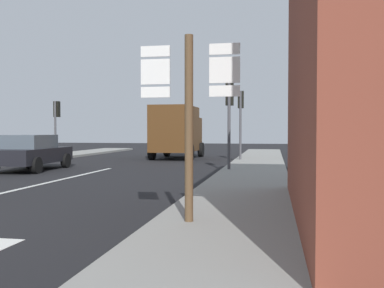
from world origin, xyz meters
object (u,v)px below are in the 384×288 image
Objects in this scene: route_sign_post at (189,114)px; sedan_far at (31,152)px; traffic_light_far_right at (241,109)px; traffic_light_near_right at (229,106)px; traffic_light_far_left at (56,116)px; delivery_truck at (177,131)px.

sedan_far is at bearing 132.22° from route_sign_post.
route_sign_post is at bearing -88.77° from traffic_light_far_right.
traffic_light_near_right is (0.00, -5.91, -0.14)m from traffic_light_far_right.
traffic_light_far_right is at bearing 91.23° from route_sign_post.
traffic_light_far_right is 10.53m from traffic_light_far_left.
traffic_light_near_right is at bearing -63.88° from delivery_truck.
route_sign_post is 15.96m from traffic_light_far_right.
traffic_light_near_right reaches higher than sedan_far.
traffic_light_far_right reaches higher than traffic_light_near_right.
traffic_light_far_left is (-10.52, 0.06, -0.30)m from traffic_light_far_right.
traffic_light_far_right reaches higher than traffic_light_far_left.
route_sign_post is 19.34m from traffic_light_far_left.
sedan_far is 7.30m from traffic_light_far_left.
traffic_light_near_right is (3.89, -7.93, 0.97)m from delivery_truck.
sedan_far is 1.15× the size of traffic_light_far_right.
route_sign_post is (4.23, -17.96, 0.26)m from delivery_truck.
traffic_light_far_right reaches higher than sedan_far.
traffic_light_far_left is at bearing 109.81° from sedan_far.
traffic_light_far_right is at bearing -27.44° from delivery_truck.
traffic_light_near_right is (-0.34, 10.02, 0.71)m from route_sign_post.
traffic_light_far_right is (8.12, 6.61, 2.00)m from sedan_far.
traffic_light_far_right is (-0.34, 15.93, 0.85)m from route_sign_post.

